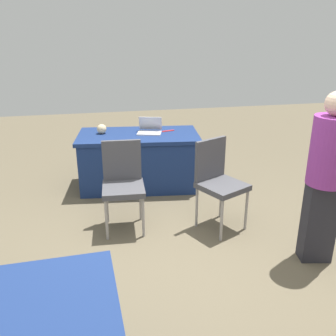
% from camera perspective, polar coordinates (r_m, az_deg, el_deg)
% --- Properties ---
extents(ground_plane, '(14.40, 14.40, 0.00)m').
position_cam_1_polar(ground_plane, '(3.52, 0.91, -14.95)').
color(ground_plane, brown).
extents(table_foreground, '(1.72, 1.06, 0.75)m').
position_cam_1_polar(table_foreground, '(5.09, -4.55, 1.28)').
color(table_foreground, navy).
rests_on(table_foreground, ground).
extents(chair_tucked_right, '(0.47, 0.47, 0.96)m').
position_cam_1_polar(chair_tucked_right, '(3.94, -7.07, -1.89)').
color(chair_tucked_right, '#9E9993').
rests_on(chair_tucked_right, ground).
extents(chair_aisle, '(0.59, 0.59, 0.98)m').
position_cam_1_polar(chair_aisle, '(3.95, 7.83, -1.60)').
color(chair_aisle, '#9E9993').
rests_on(chair_aisle, ground).
extents(person_presenter, '(0.40, 0.40, 1.59)m').
position_cam_1_polar(person_presenter, '(3.49, 23.57, -0.62)').
color(person_presenter, '#26262D').
rests_on(person_presenter, ground).
extents(laptop_silver, '(0.39, 0.37, 0.21)m').
position_cam_1_polar(laptop_silver, '(5.02, -2.88, 5.96)').
color(laptop_silver, silver).
rests_on(laptop_silver, table_foreground).
extents(yarn_ball, '(0.13, 0.13, 0.13)m').
position_cam_1_polar(yarn_ball, '(5.05, -10.33, 6.03)').
color(yarn_ball, beige).
rests_on(yarn_ball, table_foreground).
extents(scissors_red, '(0.18, 0.08, 0.01)m').
position_cam_1_polar(scissors_red, '(5.11, 0.01, 5.83)').
color(scissors_red, red).
rests_on(scissors_red, table_foreground).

